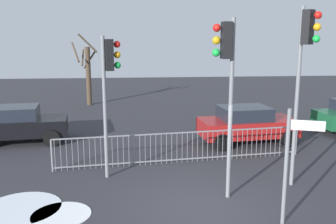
% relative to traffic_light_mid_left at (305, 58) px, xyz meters
% --- Properties ---
extents(ground_plane, '(60.00, 60.00, 0.00)m').
position_rel_traffic_light_mid_left_xyz_m(ground_plane, '(-2.96, -1.13, -3.65)').
color(ground_plane, '#2D2D33').
extents(traffic_light_mid_left, '(0.46, 0.48, 5.00)m').
position_rel_traffic_light_mid_left_xyz_m(traffic_light_mid_left, '(0.00, 0.00, 0.00)').
color(traffic_light_mid_left, slate).
rests_on(traffic_light_mid_left, ground).
extents(traffic_light_foreground_left, '(0.57, 0.33, 4.67)m').
position_rel_traffic_light_mid_left_xyz_m(traffic_light_foreground_left, '(-2.27, -0.56, -0.23)').
color(traffic_light_foreground_left, slate).
rests_on(traffic_light_foreground_left, ground).
extents(traffic_light_mid_right, '(0.55, 0.37, 4.24)m').
position_rel_traffic_light_mid_left_xyz_m(traffic_light_mid_right, '(-5.30, 1.24, -0.55)').
color(traffic_light_mid_right, slate).
rests_on(traffic_light_mid_right, ground).
extents(direction_sign_post, '(0.75, 0.32, 2.69)m').
position_rel_traffic_light_mid_left_xyz_m(direction_sign_post, '(-1.16, -2.13, -2.13)').
color(direction_sign_post, slate).
rests_on(direction_sign_post, ground).
extents(pedestrian_guard_railing, '(8.45, 1.05, 1.07)m').
position_rel_traffic_light_mid_left_xyz_m(pedestrian_guard_railing, '(-2.99, 2.30, -3.10)').
color(pedestrian_guard_railing, slate).
rests_on(pedestrian_guard_railing, ground).
extents(car_black_far, '(3.98, 2.30, 1.47)m').
position_rel_traffic_light_mid_left_xyz_m(car_black_far, '(-9.27, 5.37, -2.89)').
color(car_black_far, black).
rests_on(car_black_far, ground).
extents(car_red_mid, '(3.97, 2.28, 1.47)m').
position_rel_traffic_light_mid_left_xyz_m(car_red_mid, '(-0.12, 4.50, -2.89)').
color(car_red_mid, maroon).
rests_on(car_red_mid, ground).
extents(bare_tree_left, '(1.67, 1.54, 4.36)m').
position_rel_traffic_light_mid_left_xyz_m(bare_tree_left, '(-7.39, 13.62, -1.64)').
color(bare_tree_left, '#473828').
rests_on(bare_tree_left, ground).
extents(snow_patch_kerb, '(1.43, 1.43, 0.01)m').
position_rel_traffic_light_mid_left_xyz_m(snow_patch_kerb, '(-6.37, -1.23, -3.65)').
color(snow_patch_kerb, white).
rests_on(snow_patch_kerb, ground).
extents(snow_patch_island, '(1.98, 1.98, 0.01)m').
position_rel_traffic_light_mid_left_xyz_m(snow_patch_island, '(-7.45, -0.77, -3.65)').
color(snow_patch_island, silver).
rests_on(snow_patch_island, ground).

